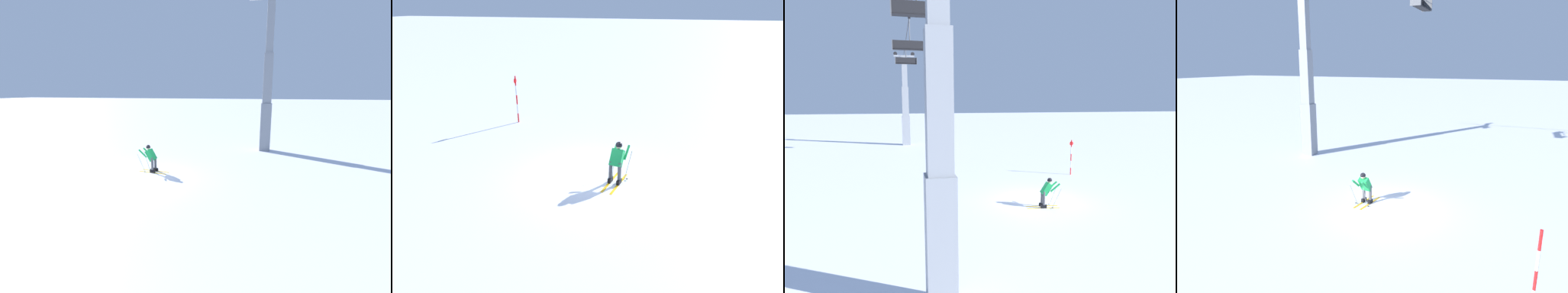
{
  "view_description": "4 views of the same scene",
  "coord_description": "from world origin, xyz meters",
  "views": [
    {
      "loc": [
        12.27,
        5.53,
        4.33
      ],
      "look_at": [
        -0.4,
        2.58,
        1.64
      ],
      "focal_mm": 25.11,
      "sensor_mm": 36.0,
      "label": 1
    },
    {
      "loc": [
        -3.33,
        10.66,
        5.95
      ],
      "look_at": [
        -0.86,
        2.84,
        2.48
      ],
      "focal_mm": 31.46,
      "sensor_mm": 36.0,
      "label": 2
    },
    {
      "loc": [
        -15.96,
        6.96,
        5.18
      ],
      "look_at": [
        -0.77,
        3.26,
        3.09
      ],
      "focal_mm": 31.18,
      "sensor_mm": 36.0,
      "label": 3
    },
    {
      "loc": [
        4.79,
        -12.36,
        5.96
      ],
      "look_at": [
        -1.73,
        2.36,
        1.98
      ],
      "focal_mm": 30.8,
      "sensor_mm": 36.0,
      "label": 4
    }
  ],
  "objects": [
    {
      "name": "ground_plane",
      "position": [
        0.0,
        0.0,
        0.0
      ],
      "size": [
        260.0,
        260.0,
        0.0
      ],
      "primitive_type": "plane",
      "color": "white"
    },
    {
      "name": "lift_tower_near",
      "position": [
        -7.97,
        6.01,
        4.54
      ],
      "size": [
        0.74,
        2.99,
        10.82
      ],
      "color": "gray",
      "rests_on": "ground_plane"
    },
    {
      "name": "skier_carving_main",
      "position": [
        -1.03,
        -0.02,
        0.84
      ],
      "size": [
        0.77,
        1.68,
        1.6
      ],
      "color": "yellow",
      "rests_on": "ground_plane"
    }
  ]
}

